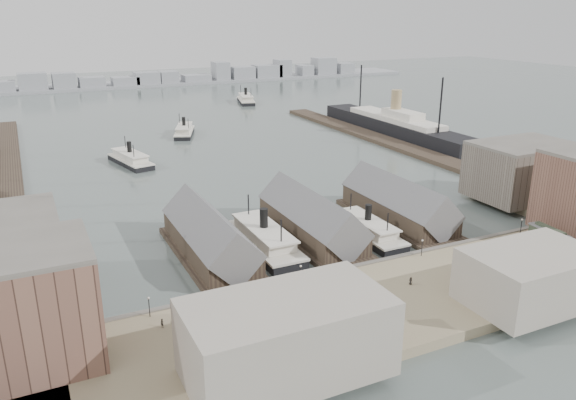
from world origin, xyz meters
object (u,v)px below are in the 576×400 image
tram (549,237)px  horse_cart_center (307,308)px  horse_cart_right (470,270)px  horse_cart_left (197,316)px  ocean_steamer (395,125)px  ferry_docked_west (264,239)px

tram → horse_cart_center: (-64.44, -2.62, -1.16)m
horse_cart_right → horse_cart_left: bearing=91.8°
horse_cart_center → horse_cart_left: bearing=92.4°
ocean_steamer → horse_cart_center: size_ratio=20.26×
tram → horse_cart_center: 64.51m
ferry_docked_west → horse_cart_right: 46.50m
tram → ferry_docked_west: bearing=156.8°
ocean_steamer → tram: 132.54m
ferry_docked_west → tram: (58.31, -30.88, 1.47)m
ferry_docked_west → ocean_steamer: ocean_steamer is taller
ferry_docked_west → tram: ferry_docked_west is taller
ocean_steamer → horse_cart_right: ocean_steamer is taller
horse_cart_right → horse_cart_center: bearing=97.3°
horse_cart_center → horse_cart_right: size_ratio=1.04×
ocean_steamer → tram: size_ratio=9.15×
ferry_docked_west → horse_cart_right: (31.44, -34.26, 0.30)m
tram → horse_cart_left: (-83.14, 3.16, -1.18)m
horse_cart_left → horse_cart_center: (18.70, -5.77, 0.02)m
ocean_steamer → horse_cart_left: bearing=-137.0°
horse_cart_center → horse_cart_right: 37.59m
ferry_docked_west → horse_cart_right: size_ratio=6.29×
horse_cart_center → horse_cart_right: (37.58, -0.76, -0.01)m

